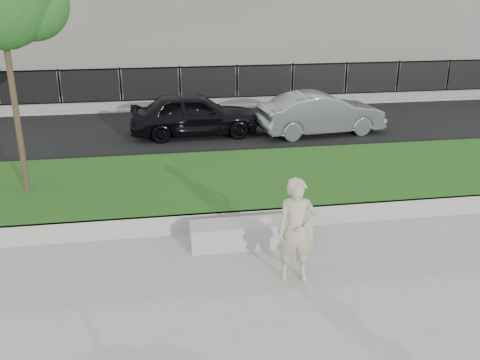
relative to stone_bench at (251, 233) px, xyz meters
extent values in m
plane|color=gray|center=(-0.01, -0.40, -0.23)|extent=(90.00, 90.00, 0.00)
cube|color=black|center=(-0.01, 2.60, -0.03)|extent=(34.00, 4.00, 0.40)
cube|color=#98958E|center=(-0.01, 0.64, -0.03)|extent=(34.00, 0.08, 0.40)
cube|color=black|center=(-0.01, 8.10, -0.21)|extent=(34.00, 7.00, 0.04)
cube|color=gray|center=(-0.01, 12.60, -0.17)|extent=(34.00, 3.00, 0.12)
cube|color=slate|center=(-0.01, 11.60, 0.01)|extent=(32.00, 0.30, 0.24)
cube|color=black|center=(-0.01, 11.60, 0.64)|extent=(32.00, 0.04, 1.50)
cube|color=black|center=(-0.01, 11.60, 1.34)|extent=(32.00, 0.05, 0.05)
cube|color=black|center=(-0.01, 11.60, 0.14)|extent=(32.00, 0.05, 0.05)
cube|color=#98958E|center=(0.00, 0.00, 0.00)|extent=(2.23, 0.56, 0.46)
imported|color=#B7AA8C|center=(0.50, -1.32, 0.64)|extent=(0.68, 0.49, 1.74)
cube|color=beige|center=(0.28, 0.03, 0.24)|extent=(0.27, 0.25, 0.02)
cylinder|color=#38281C|center=(-4.43, 2.57, 2.81)|extent=(0.13, 0.13, 5.28)
sphere|color=#194D20|center=(-3.90, 2.78, 3.98)|extent=(1.48, 1.48, 1.48)
imported|color=black|center=(-0.40, 7.56, 0.49)|extent=(4.01, 1.67, 1.35)
imported|color=gray|center=(3.57, 7.12, 0.46)|extent=(4.09, 1.84, 1.30)
camera|label=1|loc=(-1.64, -8.77, 4.38)|focal=40.00mm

